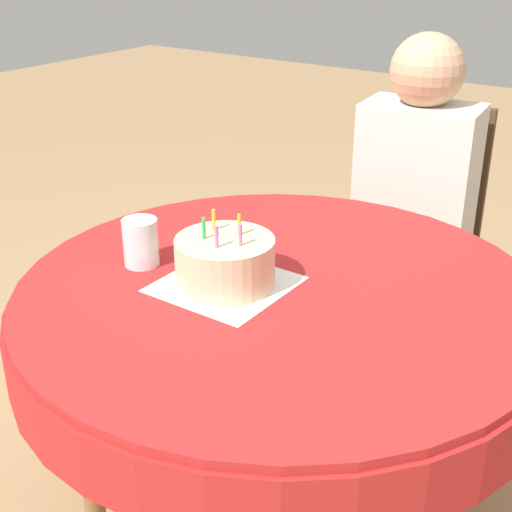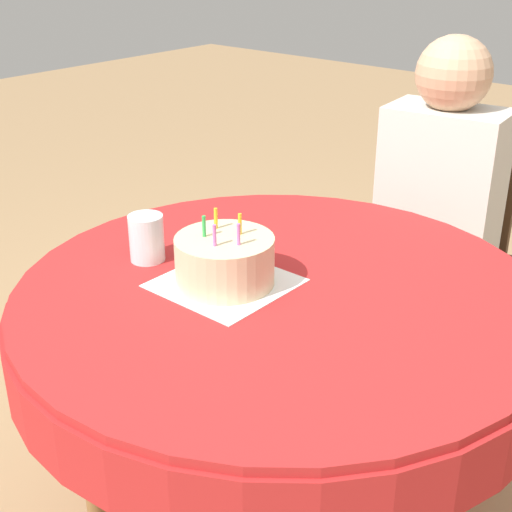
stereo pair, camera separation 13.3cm
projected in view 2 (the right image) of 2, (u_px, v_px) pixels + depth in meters
dining_table at (278, 320)px, 1.60m from camera, size 1.18×1.18×0.74m
chair at (441, 244)px, 2.33m from camera, size 0.45×0.45×0.94m
person at (438, 191)px, 2.17m from camera, size 0.37×0.34×1.18m
napkin at (225, 283)px, 1.57m from camera, size 0.27×0.27×0.00m
birthday_cake at (225, 261)px, 1.55m from camera, size 0.22×0.22×0.15m
drinking_glass at (147, 238)px, 1.66m from camera, size 0.08×0.08×0.11m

